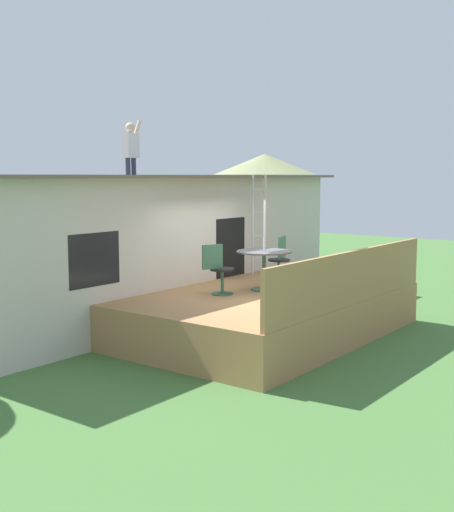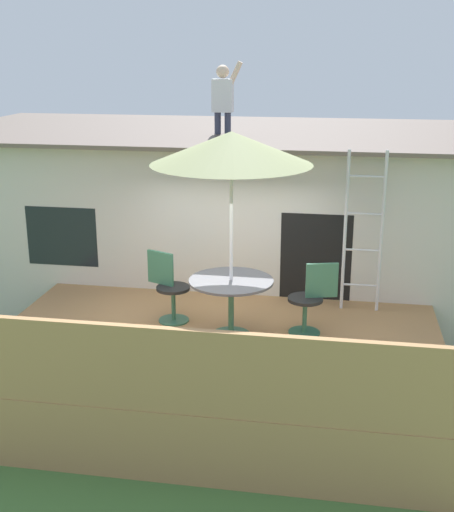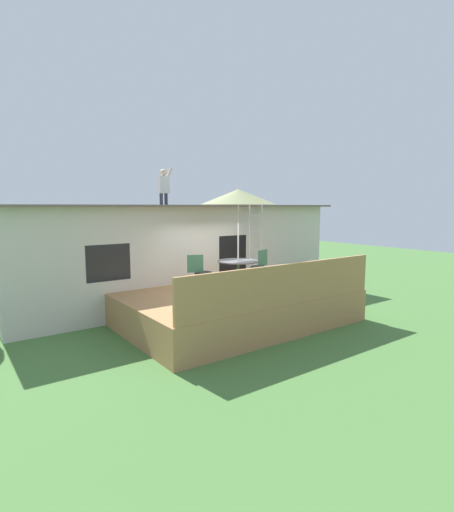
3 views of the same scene
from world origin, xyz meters
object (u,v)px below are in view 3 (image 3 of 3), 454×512
Objects in this scene: patio_umbrella at (238,197)px; person_figure at (164,184)px; step_ladder at (256,240)px; patio_table at (238,267)px; patio_chair_right at (260,267)px; patio_chair_left at (200,273)px.

person_figure reaches higher than patio_umbrella.
step_ladder is at bearing 36.98° from patio_umbrella.
patio_chair_right reaches higher than patio_table.
patio_table is at bearing -0.00° from patio_chair_right.
patio_table is at bearing -45.00° from patio_umbrella.
patio_table is at bearing -143.02° from step_ladder.
patio_chair_right is at bearing 15.16° from patio_table.
patio_chair_left is (-0.89, 0.39, -0.13)m from patio_table.
step_ladder is 1.98× the size of person_figure.
patio_chair_left is (-0.29, -2.48, -2.31)m from person_figure.
person_figure is 3.81m from patio_chair_right.
person_figure reaches higher than step_ladder.
patio_umbrella is at bearing 0.00° from patio_chair_left.
patio_umbrella is 1.15× the size of step_ladder.
person_figure is at bearing 142.73° from step_ladder.
step_ladder is 2.69m from patio_chair_left.
person_figure reaches higher than patio_chair_right.
patio_chair_left is at bearing 156.54° from patio_table.
step_ladder is 1.30m from patio_chair_right.
patio_chair_right is at bearing -58.96° from person_figure.
patio_umbrella is at bearing -78.21° from person_figure.
person_figure is 1.21× the size of patio_chair_right.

